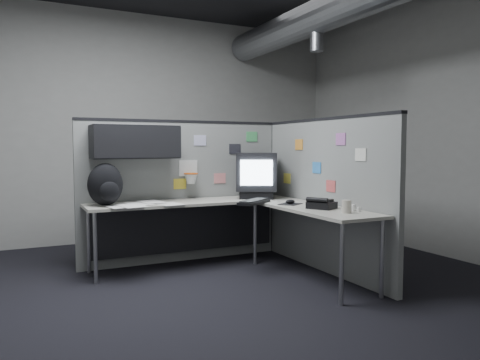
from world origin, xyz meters
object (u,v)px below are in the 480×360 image
keyboard (254,202)px  phone (321,204)px  monitor (257,175)px  desk (224,213)px  backpack (106,185)px

keyboard → phone: bearing=-49.2°
phone → monitor: bearing=76.6°
monitor → desk: bearing=-170.3°
backpack → desk: bearing=1.9°
phone → keyboard: bearing=103.3°
desk → phone: bearing=-53.7°
monitor → phone: bearing=-101.6°
keyboard → phone: size_ratio=1.52×
desk → backpack: 1.25m
desk → phone: 1.10m
monitor → backpack: bearing=163.7°
desk → keyboard: size_ratio=4.87×
monitor → phone: monitor is taller
desk → monitor: size_ratio=3.71×
monitor → backpack: size_ratio=1.45×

